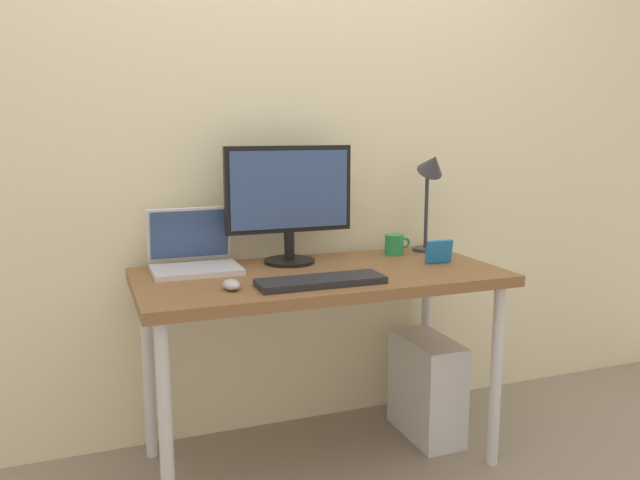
{
  "coord_description": "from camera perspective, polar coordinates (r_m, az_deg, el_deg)",
  "views": [
    {
      "loc": [
        -0.81,
        -2.16,
        1.28
      ],
      "look_at": [
        0.0,
        0.0,
        0.87
      ],
      "focal_mm": 35.85,
      "sensor_mm": 36.0,
      "label": 1
    }
  ],
  "objects": [
    {
      "name": "photo_frame",
      "position": [
        2.54,
        10.57,
        -1.02
      ],
      "size": [
        0.11,
        0.03,
        0.09
      ],
      "primitive_type": "cube",
      "rotation": [
        0.15,
        0.0,
        0.0
      ],
      "color": "#1E72BF",
      "rests_on": "desk"
    },
    {
      "name": "mouse",
      "position": [
        2.13,
        -7.9,
        -3.97
      ],
      "size": [
        0.06,
        0.09,
        0.03
      ],
      "primitive_type": "ellipsoid",
      "color": "#B2B2B7",
      "rests_on": "desk"
    },
    {
      "name": "keyboard",
      "position": [
        2.17,
        0.08,
        -3.69
      ],
      "size": [
        0.44,
        0.14,
        0.02
      ],
      "primitive_type": "cube",
      "color": "#232328",
      "rests_on": "desk"
    },
    {
      "name": "computer_tower",
      "position": [
        2.77,
        9.51,
        -12.82
      ],
      "size": [
        0.18,
        0.36,
        0.42
      ],
      "primitive_type": "cube",
      "color": "silver",
      "rests_on": "ground_plane"
    },
    {
      "name": "coffee_mug",
      "position": [
        2.69,
        6.67,
        -0.4
      ],
      "size": [
        0.11,
        0.08,
        0.09
      ],
      "color": "#268C4C",
      "rests_on": "desk"
    },
    {
      "name": "desk",
      "position": [
        2.38,
        0.0,
        -4.54
      ],
      "size": [
        1.34,
        0.64,
        0.75
      ],
      "color": "brown",
      "rests_on": "ground_plane"
    },
    {
      "name": "desk_lamp",
      "position": [
        2.73,
        9.88,
        5.35
      ],
      "size": [
        0.11,
        0.16,
        0.44
      ],
      "color": "#333338",
      "rests_on": "desk"
    },
    {
      "name": "back_wall",
      "position": [
        2.67,
        -2.94,
        10.49
      ],
      "size": [
        4.4,
        0.04,
        2.6
      ],
      "primitive_type": "cube",
      "color": "beige",
      "rests_on": "ground_plane"
    },
    {
      "name": "monitor",
      "position": [
        2.48,
        -2.78,
        3.82
      ],
      "size": [
        0.51,
        0.2,
        0.46
      ],
      "color": "black",
      "rests_on": "desk"
    },
    {
      "name": "ground_plane",
      "position": [
        2.64,
        0.0,
        -18.97
      ],
      "size": [
        6.0,
        6.0,
        0.0
      ],
      "primitive_type": "plane",
      "color": "gray"
    },
    {
      "name": "laptop",
      "position": [
        2.44,
        -11.23,
        -1.27
      ],
      "size": [
        0.32,
        0.26,
        0.23
      ],
      "color": "silver",
      "rests_on": "desk"
    }
  ]
}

